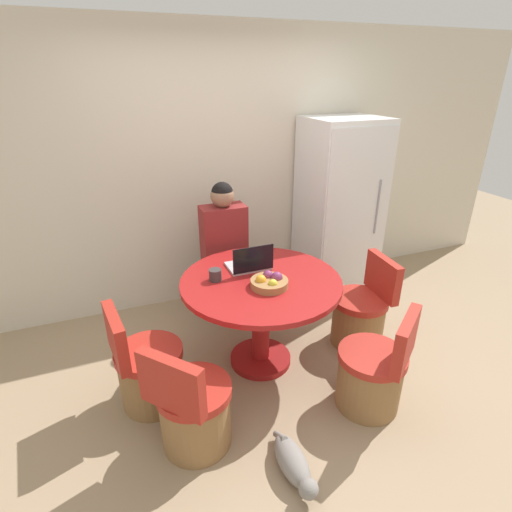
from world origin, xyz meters
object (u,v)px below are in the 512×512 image
Objects in this scene: refrigerator at (339,209)px; chair_left_side at (148,372)px; laptop at (250,264)px; fruit_bowl at (270,282)px; chair_right_side at (360,315)px; dining_table at (261,300)px; chair_near_left_corner at (194,411)px; chair_near_right_corner at (373,375)px; cat at (294,463)px; person_seated at (223,245)px.

refrigerator reaches higher than chair_left_side.
laptop reaches higher than fruit_bowl.
fruit_bowl reaches higher than chair_right_side.
dining_table is 1.54× the size of chair_left_side.
refrigerator is at bearing -71.98° from chair_left_side.
chair_near_left_corner is at bearing -146.69° from fruit_bowl.
chair_near_right_corner reaches higher than dining_table.
dining_table is 1.15m from cat.
dining_table is at bearing -90.00° from chair_right_side.
person_seated is (-0.58, 1.56, 0.46)m from chair_near_right_corner.
chair_right_side is at bearing -108.87° from refrigerator.
chair_left_side is at bearing 47.71° from person_seated.
person_seated is at bearing 93.43° from fruit_bowl.
fruit_bowl reaches higher than cat.
person_seated is (0.65, 1.42, 0.46)m from chair_near_left_corner.
chair_left_side is at bearing -154.68° from refrigerator.
fruit_bowl is at bearing -97.71° from chair_left_side.
refrigerator reaches higher than dining_table.
fruit_bowl is at bearing 166.92° from cat.
refrigerator is at bearing 165.55° from chair_right_side.
refrigerator is 2.28× the size of chair_near_right_corner.
refrigerator is 3.48× the size of cat.
person_seated is at bearing -177.08° from refrigerator.
fruit_bowl reaches higher than chair_left_side.
dining_table is 3.72× the size of laptop.
chair_left_side is at bearing -172.69° from dining_table.
chair_near_right_corner is at bearing -120.32° from chair_left_side.
person_seated is (0.86, 0.94, 0.46)m from chair_left_side.
refrigerator is 1.55m from dining_table.
fruit_bowl is (0.02, -0.12, 0.22)m from dining_table.
laptop is at bearing -77.85° from chair_left_side.
chair_left_side is 1.08m from laptop.
laptop is at bearing -95.66° from chair_near_right_corner.
dining_table is 0.96m from chair_near_right_corner.
refrigerator reaches higher than chair_near_left_corner.
person_seated is (-0.94, 0.90, 0.46)m from chair_right_side.
refrigerator is at bearing -177.08° from person_seated.
refrigerator is 5.49× the size of laptop.
dining_table is 0.25m from fruit_bowl.
cat is (-0.22, -0.89, -0.72)m from fruit_bowl.
dining_table is 0.92× the size of person_seated.
refrigerator is 1.59m from fruit_bowl.
refrigerator is at bearing -149.78° from chair_near_right_corner.
chair_near_left_corner is 1.53× the size of cat.
fruit_bowl is at bearing 93.43° from person_seated.
refrigerator is at bearing -92.75° from chair_near_left_corner.
fruit_bowl is at bearing -97.02° from chair_near_left_corner.
person_seated is at bearing 175.80° from cat.
laptop is (-0.56, 0.92, 0.54)m from chair_near_right_corner.
dining_table is at bearing -90.00° from chair_near_left_corner.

